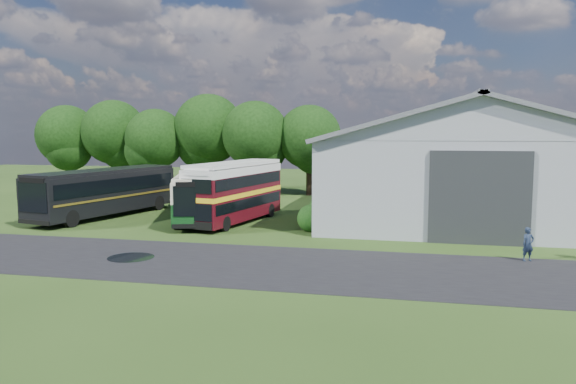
% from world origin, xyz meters
% --- Properties ---
extents(ground, '(120.00, 120.00, 0.00)m').
position_xyz_m(ground, '(0.00, 0.00, 0.00)').
color(ground, '#213A12').
rests_on(ground, ground).
extents(asphalt_road, '(60.00, 8.00, 0.02)m').
position_xyz_m(asphalt_road, '(3.00, -3.00, 0.00)').
color(asphalt_road, black).
rests_on(asphalt_road, ground).
extents(puddle, '(2.20, 2.20, 0.01)m').
position_xyz_m(puddle, '(-1.50, -3.00, 0.00)').
color(puddle, black).
rests_on(puddle, ground).
extents(storage_shed, '(18.80, 24.80, 8.15)m').
position_xyz_m(storage_shed, '(15.00, 15.98, 4.17)').
color(storage_shed, gray).
rests_on(storage_shed, ground).
extents(tree_far_left, '(6.12, 6.12, 8.64)m').
position_xyz_m(tree_far_left, '(-23.00, 24.00, 5.56)').
color(tree_far_left, black).
rests_on(tree_far_left, ground).
extents(tree_left_a, '(6.46, 6.46, 9.12)m').
position_xyz_m(tree_left_a, '(-18.00, 24.50, 5.87)').
color(tree_left_a, black).
rests_on(tree_left_a, ground).
extents(tree_left_b, '(5.78, 5.78, 8.16)m').
position_xyz_m(tree_left_b, '(-13.00, 23.50, 5.25)').
color(tree_left_b, black).
rests_on(tree_left_b, ground).
extents(tree_mid, '(6.80, 6.80, 9.60)m').
position_xyz_m(tree_mid, '(-8.00, 24.80, 6.18)').
color(tree_mid, black).
rests_on(tree_mid, ground).
extents(tree_right_a, '(6.26, 6.26, 8.83)m').
position_xyz_m(tree_right_a, '(-3.00, 23.80, 5.69)').
color(tree_right_a, black).
rests_on(tree_right_a, ground).
extents(tree_right_b, '(5.98, 5.98, 8.45)m').
position_xyz_m(tree_right_b, '(2.00, 24.60, 5.44)').
color(tree_right_b, black).
rests_on(tree_right_b, ground).
extents(shrub_front, '(1.70, 1.70, 1.70)m').
position_xyz_m(shrub_front, '(5.60, 6.00, 0.00)').
color(shrub_front, '#194714').
rests_on(shrub_front, ground).
extents(shrub_mid, '(1.60, 1.60, 1.60)m').
position_xyz_m(shrub_mid, '(5.60, 8.00, 0.00)').
color(shrub_mid, '#194714').
rests_on(shrub_mid, ground).
extents(shrub_back, '(1.80, 1.80, 1.80)m').
position_xyz_m(shrub_back, '(5.60, 10.00, 0.00)').
color(shrub_back, '#194714').
rests_on(shrub_back, ground).
extents(bus_green_single, '(6.18, 11.91, 3.21)m').
position_xyz_m(bus_green_single, '(-2.74, 9.00, 1.71)').
color(bus_green_single, black).
rests_on(bus_green_single, ground).
extents(bus_maroon_double, '(4.10, 9.59, 4.00)m').
position_xyz_m(bus_maroon_double, '(0.14, 8.05, 2.00)').
color(bus_maroon_double, black).
rests_on(bus_maroon_double, ground).
extents(bus_dark_single, '(5.44, 12.47, 3.35)m').
position_xyz_m(bus_dark_single, '(-9.60, 8.44, 1.78)').
color(bus_dark_single, black).
rests_on(bus_dark_single, ground).
extents(visitor_a, '(0.68, 0.57, 1.58)m').
position_xyz_m(visitor_a, '(16.84, 0.41, 0.79)').
color(visitor_a, '#1A263B').
rests_on(visitor_a, ground).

